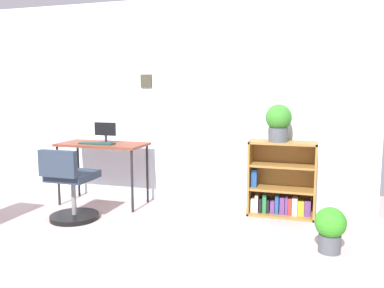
# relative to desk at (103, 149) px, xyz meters

# --- Properties ---
(ground_plane) EXTENTS (6.24, 6.24, 0.00)m
(ground_plane) POSITION_rel_desk_xyz_m (0.55, -1.74, -0.69)
(ground_plane) COLOR #B49C9A
(wall_back) EXTENTS (5.20, 0.12, 2.47)m
(wall_back) POSITION_rel_desk_xyz_m (0.55, 0.41, 0.55)
(wall_back) COLOR silver
(wall_back) RESTS_ON ground_plane
(desk) EXTENTS (1.06, 0.51, 0.75)m
(desk) POSITION_rel_desk_xyz_m (0.00, 0.00, 0.00)
(desk) COLOR brown
(desk) RESTS_ON ground_plane
(monitor) EXTENTS (0.28, 0.15, 0.25)m
(monitor) POSITION_rel_desk_xyz_m (0.02, 0.05, 0.20)
(monitor) COLOR #262628
(monitor) RESTS_ON desk
(keyboard) EXTENTS (0.43, 0.13, 0.02)m
(keyboard) POSITION_rel_desk_xyz_m (-0.02, -0.10, 0.08)
(keyboard) COLOR #1A3630
(keyboard) RESTS_ON desk
(office_chair) EXTENTS (0.52, 0.55, 0.79)m
(office_chair) POSITION_rel_desk_xyz_m (-0.01, -0.67, -0.34)
(office_chair) COLOR black
(office_chair) RESTS_ON ground_plane
(bookshelf_low) EXTENTS (0.73, 0.30, 0.83)m
(bookshelf_low) POSITION_rel_desk_xyz_m (2.12, 0.21, -0.32)
(bookshelf_low) COLOR olive
(bookshelf_low) RESTS_ON ground_plane
(potted_plant_on_shelf) EXTENTS (0.28, 0.28, 0.41)m
(potted_plant_on_shelf) POSITION_rel_desk_xyz_m (2.07, 0.16, 0.37)
(potted_plant_on_shelf) COLOR #474C51
(potted_plant_on_shelf) RESTS_ON bookshelf_low
(potted_plant_floor) EXTENTS (0.27, 0.27, 0.40)m
(potted_plant_floor) POSITION_rel_desk_xyz_m (2.61, -0.73, -0.46)
(potted_plant_floor) COLOR #474C51
(potted_plant_floor) RESTS_ON ground_plane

